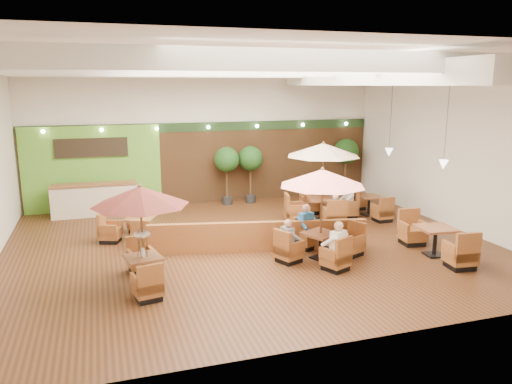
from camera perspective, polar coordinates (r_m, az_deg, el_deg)
name	(u,v)px	position (r m, az deg, el deg)	size (l,w,h in m)	color
room	(247,120)	(15.42, -1.00, 8.28)	(14.04, 14.00, 5.52)	#381E0F
service_counter	(95,200)	(19.07, -17.94, -0.83)	(3.00, 0.75, 1.18)	beige
booth_divider	(259,237)	(14.27, 0.30, -5.11)	(6.27, 0.18, 0.87)	brown
table_0	(141,209)	(11.83, -13.03, -1.92)	(2.26, 2.48, 2.46)	brown
table_1	(322,197)	(13.45, 7.53, -0.55)	(2.65, 2.65, 2.54)	brown
table_2	(323,168)	(17.34, 7.64, 2.79)	(2.83, 2.83, 2.78)	brown
table_3	(133,226)	(15.72, -13.88, -3.80)	(1.82, 2.59, 1.50)	brown
table_4	(435,242)	(14.79, 19.77, -5.38)	(1.03, 2.83, 1.04)	brown
table_5	(369,206)	(18.67, 12.77, -1.54)	(0.83, 2.43, 0.91)	brown
topiary_0	(227,162)	(19.65, -3.37, 3.46)	(0.99, 0.99, 2.30)	black
topiary_1	(251,161)	(19.91, -0.62, 3.59)	(0.99, 0.99, 2.29)	black
topiary_2	(346,154)	(21.51, 10.25, 4.35)	(1.05, 1.05, 2.45)	black
diner_0	(336,241)	(12.90, 9.16, -5.56)	(0.48, 0.46, 0.86)	white
diner_1	(307,222)	(14.50, 5.88, -3.49)	(0.46, 0.41, 0.85)	#286CAE
diner_2	(289,236)	(13.35, 3.80, -5.02)	(0.36, 0.40, 0.73)	gray
diner_3	(335,207)	(16.68, 9.01, -1.68)	(0.37, 0.32, 0.72)	#286CAE
diner_4	(348,198)	(18.01, 10.47, -0.69)	(0.31, 0.37, 0.72)	white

